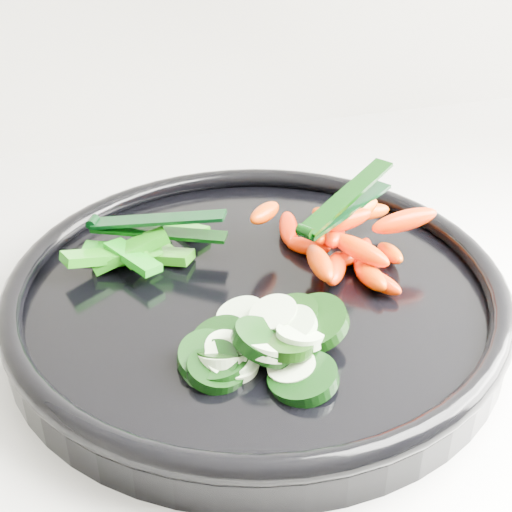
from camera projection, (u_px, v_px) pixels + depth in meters
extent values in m
cylinder|color=black|center=(256.00, 303.00, 0.54)|extent=(0.45, 0.45, 0.02)
torus|color=black|center=(256.00, 283.00, 0.53)|extent=(0.45, 0.45, 0.02)
cylinder|color=black|center=(224.00, 355.00, 0.47)|extent=(0.04, 0.04, 0.03)
cylinder|color=beige|center=(223.00, 359.00, 0.46)|extent=(0.04, 0.04, 0.02)
cylinder|color=black|center=(210.00, 358.00, 0.46)|extent=(0.05, 0.04, 0.03)
cylinder|color=beige|center=(227.00, 352.00, 0.47)|extent=(0.03, 0.03, 0.02)
cylinder|color=black|center=(303.00, 379.00, 0.45)|extent=(0.06, 0.06, 0.02)
cylinder|color=#D7F1C0|center=(292.00, 369.00, 0.45)|extent=(0.05, 0.04, 0.02)
cylinder|color=black|center=(220.00, 338.00, 0.48)|extent=(0.05, 0.05, 0.02)
cylinder|color=#DFF2C1|center=(242.00, 316.00, 0.50)|extent=(0.05, 0.05, 0.02)
cylinder|color=black|center=(218.00, 363.00, 0.46)|extent=(0.06, 0.06, 0.01)
cylinder|color=#D4F0C0|center=(230.00, 361.00, 0.46)|extent=(0.05, 0.05, 0.02)
cylinder|color=black|center=(217.00, 370.00, 0.45)|extent=(0.06, 0.06, 0.02)
cylinder|color=#E0F4C3|center=(232.00, 362.00, 0.46)|extent=(0.05, 0.05, 0.02)
cylinder|color=black|center=(212.00, 366.00, 0.46)|extent=(0.04, 0.04, 0.02)
cylinder|color=beige|center=(225.00, 362.00, 0.46)|extent=(0.04, 0.04, 0.02)
cylinder|color=black|center=(314.00, 323.00, 0.48)|extent=(0.06, 0.06, 0.03)
cylinder|color=#B3D1A7|center=(293.00, 327.00, 0.47)|extent=(0.04, 0.04, 0.02)
cylinder|color=black|center=(265.00, 342.00, 0.46)|extent=(0.06, 0.06, 0.03)
cylinder|color=beige|center=(266.00, 348.00, 0.46)|extent=(0.04, 0.04, 0.02)
cylinder|color=black|center=(292.00, 316.00, 0.49)|extent=(0.05, 0.04, 0.02)
cylinder|color=#E0FBC8|center=(274.00, 315.00, 0.49)|extent=(0.04, 0.04, 0.02)
cylinder|color=black|center=(286.00, 345.00, 0.46)|extent=(0.05, 0.05, 0.02)
cylinder|color=#B7D6AB|center=(300.00, 336.00, 0.47)|extent=(0.04, 0.05, 0.02)
ellipsoid|color=#FB3A00|center=(363.00, 255.00, 0.56)|extent=(0.03, 0.04, 0.02)
ellipsoid|color=#FB3000|center=(335.00, 268.00, 0.55)|extent=(0.04, 0.05, 0.02)
ellipsoid|color=red|center=(378.00, 281.00, 0.53)|extent=(0.03, 0.04, 0.02)
ellipsoid|color=#F72A00|center=(308.00, 246.00, 0.57)|extent=(0.04, 0.04, 0.02)
ellipsoid|color=#FF4400|center=(390.00, 253.00, 0.57)|extent=(0.02, 0.04, 0.02)
ellipsoid|color=#FF4500|center=(370.00, 276.00, 0.54)|extent=(0.02, 0.05, 0.02)
ellipsoid|color=#FF1500|center=(351.00, 257.00, 0.56)|extent=(0.04, 0.03, 0.02)
ellipsoid|color=#FA6500|center=(328.00, 220.00, 0.61)|extent=(0.03, 0.05, 0.03)
ellipsoid|color=#FF1000|center=(289.00, 228.00, 0.60)|extent=(0.03, 0.05, 0.02)
ellipsoid|color=red|center=(320.00, 263.00, 0.53)|extent=(0.02, 0.05, 0.02)
ellipsoid|color=#FF5F00|center=(349.00, 209.00, 0.60)|extent=(0.03, 0.06, 0.03)
ellipsoid|color=#EC3200|center=(334.00, 234.00, 0.56)|extent=(0.04, 0.05, 0.03)
ellipsoid|color=#FF2400|center=(360.00, 250.00, 0.54)|extent=(0.04, 0.05, 0.02)
ellipsoid|color=#FE5C00|center=(322.00, 233.00, 0.56)|extent=(0.03, 0.04, 0.02)
ellipsoid|color=#FF3D00|center=(369.00, 212.00, 0.59)|extent=(0.05, 0.02, 0.02)
ellipsoid|color=red|center=(348.00, 220.00, 0.55)|extent=(0.04, 0.02, 0.02)
ellipsoid|color=#DF5300|center=(265.00, 213.00, 0.56)|extent=(0.04, 0.04, 0.02)
ellipsoid|color=#FF5D00|center=(355.00, 212.00, 0.56)|extent=(0.05, 0.03, 0.02)
ellipsoid|color=#EC2600|center=(405.00, 221.00, 0.55)|extent=(0.06, 0.02, 0.02)
cube|color=#21750B|center=(151.00, 256.00, 0.57)|extent=(0.05, 0.04, 0.02)
cube|color=#0A6A0A|center=(185.00, 229.00, 0.61)|extent=(0.04, 0.05, 0.02)
cube|color=#1E6D0A|center=(162.00, 256.00, 0.57)|extent=(0.05, 0.04, 0.02)
cube|color=#176109|center=(140.00, 245.00, 0.58)|extent=(0.06, 0.05, 0.02)
cube|color=#176A0A|center=(112.00, 252.00, 0.57)|extent=(0.05, 0.04, 0.01)
cube|color=#126509|center=(129.00, 250.00, 0.58)|extent=(0.05, 0.06, 0.03)
cube|color=#196109|center=(130.00, 250.00, 0.56)|extent=(0.06, 0.02, 0.03)
cube|color=#106A0A|center=(96.00, 257.00, 0.55)|extent=(0.06, 0.03, 0.02)
cube|color=#0E730A|center=(133.00, 257.00, 0.55)|extent=(0.04, 0.06, 0.01)
cylinder|color=black|center=(305.00, 231.00, 0.52)|extent=(0.01, 0.01, 0.01)
cube|color=black|center=(346.00, 208.00, 0.55)|extent=(0.10, 0.07, 0.00)
cube|color=black|center=(347.00, 195.00, 0.55)|extent=(0.10, 0.07, 0.02)
cylinder|color=black|center=(93.00, 222.00, 0.58)|extent=(0.01, 0.01, 0.01)
cube|color=black|center=(159.00, 232.00, 0.57)|extent=(0.11, 0.06, 0.00)
cube|color=black|center=(158.00, 220.00, 0.56)|extent=(0.10, 0.06, 0.02)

